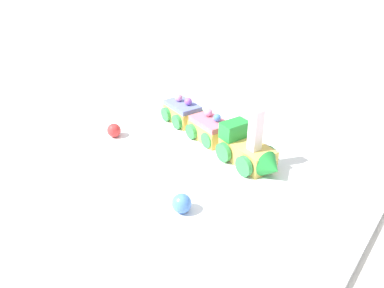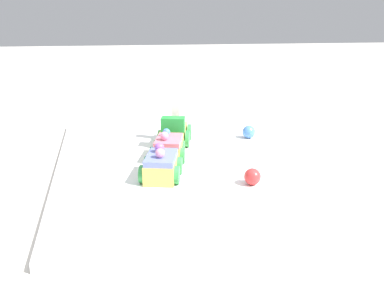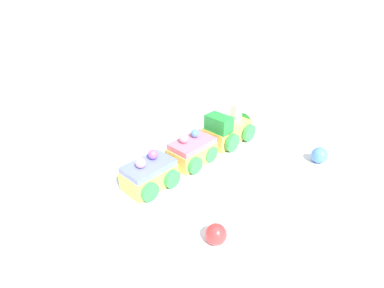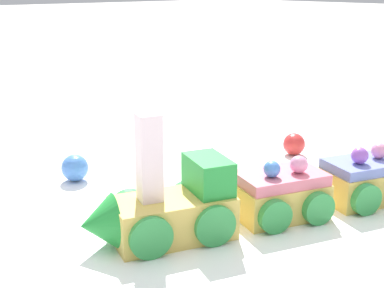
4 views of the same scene
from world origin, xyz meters
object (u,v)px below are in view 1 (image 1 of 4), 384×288
(cake_train_locomotive, at_px, (249,152))
(gumball_red, at_px, (114,130))
(cake_car_strawberry, at_px, (210,129))
(cake_car_blueberry, at_px, (183,112))
(gumball_blue, at_px, (182,203))

(cake_train_locomotive, height_order, gumball_red, cake_train_locomotive)
(cake_car_strawberry, xyz_separation_m, cake_car_blueberry, (-0.09, 0.03, -0.00))
(cake_car_blueberry, bearing_deg, gumball_red, -96.47)
(cake_car_strawberry, height_order, cake_car_blueberry, same)
(cake_car_strawberry, bearing_deg, cake_car_blueberry, -179.92)
(gumball_red, bearing_deg, gumball_blue, -20.93)
(cake_car_blueberry, xyz_separation_m, gumball_red, (-0.06, -0.13, -0.01))
(gumball_blue, bearing_deg, cake_train_locomotive, 86.04)
(cake_train_locomotive, bearing_deg, gumball_red, -146.55)
(cake_car_strawberry, relative_size, cake_car_blueberry, 1.00)
(cake_car_blueberry, distance_m, gumball_blue, 0.29)
(cake_train_locomotive, distance_m, gumball_blue, 0.17)
(cake_car_strawberry, distance_m, gumball_red, 0.18)
(cake_car_strawberry, height_order, gumball_red, cake_car_strawberry)
(cake_car_strawberry, bearing_deg, cake_train_locomotive, -0.12)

